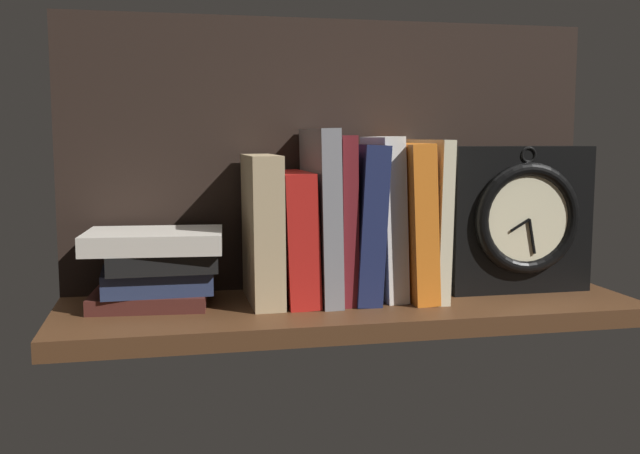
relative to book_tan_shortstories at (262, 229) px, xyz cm
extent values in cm
cube|color=#4C2D19|center=(11.82, -2.74, -11.33)|extent=(79.30, 24.62, 2.50)
cube|color=black|center=(11.82, 8.97, 9.80)|extent=(79.30, 1.20, 39.77)
cube|color=tan|center=(0.00, 0.00, 0.00)|extent=(4.23, 14.60, 20.20)
cube|color=red|center=(4.43, 0.00, -1.17)|extent=(4.84, 14.70, 17.97)
cube|color=gray|center=(8.15, 0.00, 1.76)|extent=(3.17, 15.58, 23.75)
cube|color=maroon|center=(10.81, 0.00, 1.31)|extent=(2.40, 13.62, 22.81)
cube|color=#192147|center=(13.86, 0.00, 0.69)|extent=(4.49, 14.77, 21.68)
cube|color=silver|center=(17.32, 0.00, 1.22)|extent=(3.81, 12.53, 22.71)
cube|color=orange|center=(20.71, 0.00, 0.75)|extent=(4.34, 16.73, 21.81)
cube|color=beige|center=(23.54, 0.00, 1.02)|extent=(2.14, 16.66, 22.23)
cube|color=black|center=(37.54, -0.35, 0.55)|extent=(21.26, 5.84, 21.26)
torus|color=black|center=(37.54, -3.67, 0.94)|extent=(16.06, 1.97, 16.06)
cylinder|color=beige|center=(37.54, -3.67, 0.94)|extent=(12.96, 0.60, 12.96)
cube|color=black|center=(36.17, -4.17, 0.14)|extent=(2.89, 0.30, 1.85)
cube|color=black|center=(38.04, -4.17, -1.55)|extent=(1.29, 0.30, 5.03)
torus|color=black|center=(37.54, -3.27, 9.97)|extent=(2.44, 0.44, 2.44)
cube|color=#471E19|center=(-15.28, 0.31, -9.09)|extent=(16.04, 11.99, 1.99)
cube|color=#232D4C|center=(-14.28, 0.32, -6.54)|extent=(14.49, 10.53, 3.10)
cube|color=black|center=(-13.60, 0.26, -3.72)|extent=(14.27, 12.37, 2.53)
cube|color=beige|center=(-14.43, 0.00, -1.16)|extent=(18.81, 13.83, 2.60)
camera|label=1|loc=(-13.01, -98.26, 12.46)|focal=40.96mm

